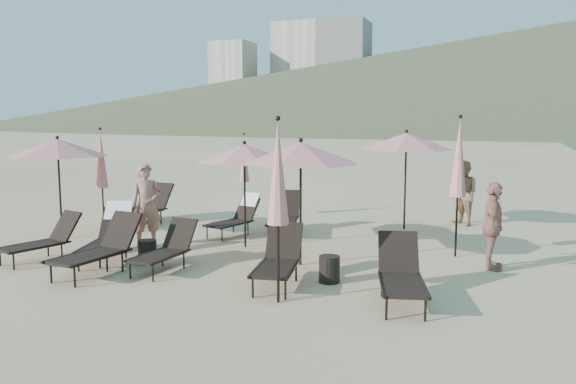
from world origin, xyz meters
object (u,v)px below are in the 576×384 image
at_px(lounger_9, 284,215).
at_px(lounger_0, 43,239).
at_px(lounger_4, 278,259).
at_px(lounger_1, 109,234).
at_px(umbrella_open_0, 58,148).
at_px(beachgoer_b, 463,193).
at_px(side_table_0, 147,252).
at_px(umbrella_closed_0, 278,174).
at_px(umbrella_open_2, 301,153).
at_px(umbrella_open_3, 406,141).
at_px(lounger_5, 401,274).
at_px(lounger_2, 99,247).
at_px(umbrella_closed_2, 101,160).
at_px(umbrella_closed_1, 459,159).
at_px(umbrella_open_1, 244,153).
at_px(beachgoer_a, 146,205).
at_px(beachgoer_c, 493,226).
at_px(side_table_1, 329,269).
at_px(lounger_3, 165,248).
at_px(lounger_7, 145,207).
at_px(umbrella_closed_3, 244,159).
at_px(lounger_6, 139,203).
at_px(lounger_8, 237,216).

bearing_deg(lounger_9, lounger_0, -144.90).
bearing_deg(lounger_4, lounger_1, 163.14).
bearing_deg(umbrella_open_0, lounger_0, -55.23).
height_order(lounger_4, beachgoer_b, beachgoer_b).
bearing_deg(side_table_0, umbrella_closed_0, -20.54).
bearing_deg(lounger_1, beachgoer_b, 27.07).
relative_size(umbrella_open_2, umbrella_open_3, 0.96).
xyz_separation_m(lounger_5, umbrella_open_0, (-8.21, 1.72, 1.67)).
xyz_separation_m(lounger_2, umbrella_closed_2, (-2.46, 3.04, 1.32)).
relative_size(lounger_4, lounger_5, 0.97).
height_order(umbrella_closed_0, umbrella_closed_1, umbrella_closed_1).
distance_m(umbrella_open_1, beachgoer_a, 2.42).
height_order(umbrella_open_0, beachgoer_c, umbrella_open_0).
relative_size(lounger_0, lounger_5, 0.93).
height_order(lounger_5, umbrella_open_2, umbrella_open_2).
bearing_deg(lounger_9, umbrella_open_3, 18.04).
xyz_separation_m(umbrella_closed_0, side_table_1, (0.39, 1.30, -1.72)).
bearing_deg(lounger_5, umbrella_open_3, 84.04).
bearing_deg(side_table_1, umbrella_open_2, 133.56).
bearing_deg(lounger_1, umbrella_closed_1, 4.62).
height_order(lounger_3, beachgoer_a, beachgoer_a).
distance_m(lounger_7, umbrella_closed_3, 3.00).
relative_size(side_table_1, beachgoer_c, 0.28).
bearing_deg(lounger_5, lounger_2, 168.28).
bearing_deg(beachgoer_c, lounger_6, 78.53).
distance_m(lounger_2, umbrella_closed_0, 3.90).
relative_size(umbrella_open_2, umbrella_closed_1, 0.85).
bearing_deg(lounger_6, umbrella_closed_3, 42.85).
distance_m(lounger_6, umbrella_closed_0, 8.18).
xyz_separation_m(lounger_8, umbrella_closed_3, (-0.86, 2.17, 1.22)).
xyz_separation_m(umbrella_closed_1, umbrella_closed_3, (-5.98, 2.51, -0.31)).
bearing_deg(lounger_8, umbrella_closed_0, -42.43).
xyz_separation_m(lounger_2, umbrella_open_0, (-2.90, 2.10, 1.64)).
xyz_separation_m(lounger_4, beachgoer_a, (-3.79, 1.60, 0.47)).
xyz_separation_m(umbrella_closed_0, beachgoer_a, (-4.14, 2.45, -1.04)).
distance_m(umbrella_closed_3, side_table_0, 5.52).
height_order(lounger_3, lounger_7, lounger_7).
distance_m(lounger_6, beachgoer_a, 3.38).
distance_m(side_table_0, beachgoer_a, 1.68).
bearing_deg(umbrella_open_0, umbrella_closed_3, 56.63).
distance_m(umbrella_closed_3, beachgoer_b, 5.98).
bearing_deg(umbrella_closed_2, lounger_8, 17.82).
relative_size(lounger_0, umbrella_closed_3, 0.69).
xyz_separation_m(umbrella_open_1, umbrella_closed_2, (-3.93, 0.14, -0.25)).
height_order(lounger_3, umbrella_closed_1, umbrella_closed_1).
relative_size(lounger_0, lounger_6, 0.97).
bearing_deg(umbrella_closed_0, lounger_1, 163.94).
bearing_deg(lounger_2, beachgoer_c, 29.22).
bearing_deg(umbrella_closed_0, umbrella_open_0, 159.70).
xyz_separation_m(umbrella_open_2, side_table_0, (-2.76, -1.01, -1.90)).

